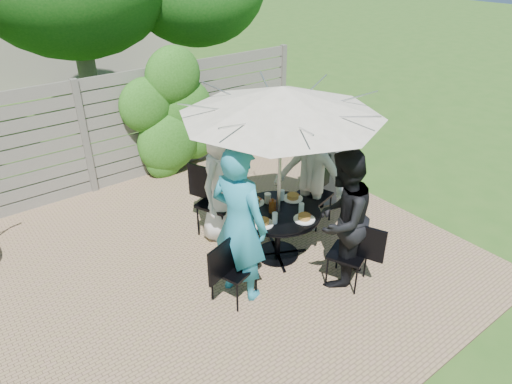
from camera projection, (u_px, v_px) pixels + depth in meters
patio_table at (278, 225)px, 5.72m from camera, size 1.32×1.32×0.68m
umbrella at (281, 101)px, 4.95m from camera, size 2.94×2.94×2.24m
chair_back at (218, 215)px, 6.28m from camera, size 0.61×0.75×0.98m
person_back at (224, 181)px, 5.94m from camera, size 0.97×0.79×1.71m
chair_left at (233, 280)px, 5.13m from camera, size 0.66×0.52×0.86m
person_left at (239, 225)px, 4.90m from camera, size 0.64×0.79×1.86m
chair_front at (348, 265)px, 5.37m from camera, size 0.54×0.65×0.85m
person_front at (342, 220)px, 5.15m from camera, size 0.98×0.87×1.68m
chair_right at (312, 205)px, 6.52m from camera, size 0.71×0.55×0.93m
person_right at (310, 175)px, 6.16m from camera, size 0.93×1.22×1.66m
plate_back at (254, 201)px, 5.79m from camera, size 0.26×0.26×0.06m
plate_left at (263, 222)px, 5.35m from camera, size 0.26×0.26×0.06m
plate_front at (304, 218)px, 5.44m from camera, size 0.26×0.26×0.06m
plate_right at (293, 197)px, 5.88m from camera, size 0.26×0.26×0.06m
glass_back at (256, 204)px, 5.64m from camera, size 0.07×0.07×0.14m
glass_left at (275, 218)px, 5.35m from camera, size 0.07×0.07×0.14m
glass_front at (301, 208)px, 5.54m from camera, size 0.07×0.07×0.14m
glass_right at (282, 195)px, 5.83m from camera, size 0.07×0.07×0.14m
syrup_jug at (273, 206)px, 5.57m from camera, size 0.09×0.09×0.16m
coffee_cup at (268, 198)px, 5.77m from camera, size 0.08×0.08×0.12m
bbq_grill at (329, 166)px, 7.00m from camera, size 0.72×0.63×1.25m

